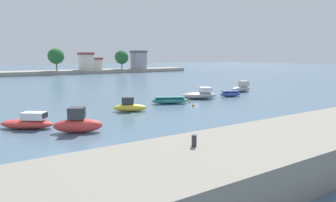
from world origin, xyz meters
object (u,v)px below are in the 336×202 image
(moored_boat_1, at_px, (28,122))
(moored_boat_4, at_px, (170,100))
(mooring_bollard, at_px, (194,141))
(mooring_buoy_1, at_px, (193,105))
(moored_boat_2, at_px, (78,123))
(moored_boat_7, at_px, (242,88))
(mooring_buoy_0, at_px, (189,101))
(moored_boat_5, at_px, (200,95))
(moored_boat_6, at_px, (230,94))
(moored_boat_3, at_px, (130,107))

(moored_boat_1, bearing_deg, moored_boat_4, 48.66)
(mooring_bollard, distance_m, mooring_buoy_1, 19.92)
(moored_boat_2, distance_m, moored_boat_7, 30.75)
(mooring_buoy_0, relative_size, mooring_buoy_1, 1.00)
(moored_boat_1, distance_m, moored_boat_2, 4.59)
(moored_boat_5, height_order, mooring_buoy_1, moored_boat_5)
(moored_boat_7, bearing_deg, mooring_buoy_0, -163.33)
(moored_boat_6, distance_m, mooring_buoy_0, 8.15)
(moored_boat_7, bearing_deg, moored_boat_1, -166.69)
(moored_boat_6, relative_size, moored_boat_7, 0.82)
(moored_boat_5, bearing_deg, mooring_bollard, -107.07)
(moored_boat_1, distance_m, moored_boat_3, 9.99)
(moored_boat_1, xyz_separation_m, moored_boat_6, (26.54, 4.75, -0.09))
(moored_boat_2, relative_size, moored_boat_6, 1.14)
(moored_boat_6, height_order, mooring_buoy_1, moored_boat_6)
(moored_boat_6, distance_m, mooring_buoy_1, 9.91)
(moored_boat_1, bearing_deg, moored_boat_3, 46.72)
(moored_boat_3, distance_m, moored_boat_7, 22.85)
(moored_boat_4, bearing_deg, moored_boat_7, 36.94)
(moored_boat_5, bearing_deg, moored_boat_4, -146.66)
(moored_boat_2, bearing_deg, moored_boat_5, 50.03)
(moored_boat_1, xyz_separation_m, moored_boat_2, (3.21, -3.28, 0.22))
(moored_boat_4, relative_size, mooring_buoy_1, 17.60)
(mooring_buoy_1, bearing_deg, moored_boat_1, -176.05)
(moored_boat_3, relative_size, mooring_buoy_0, 13.75)
(moored_boat_4, bearing_deg, mooring_buoy_0, 13.87)
(moored_boat_6, bearing_deg, moored_boat_4, -158.35)
(moored_boat_1, bearing_deg, mooring_buoy_0, 45.29)
(moored_boat_5, relative_size, mooring_buoy_1, 20.14)
(mooring_bollard, height_order, moored_boat_5, mooring_bollard)
(moored_boat_1, distance_m, moored_boat_5, 22.06)
(moored_boat_1, height_order, moored_boat_7, moored_boat_7)
(moored_boat_1, bearing_deg, moored_boat_6, 44.20)
(moored_boat_3, relative_size, moored_boat_5, 0.68)
(moored_boat_1, bearing_deg, moored_boat_7, 47.80)
(moored_boat_2, height_order, moored_boat_4, moored_boat_2)
(moored_boat_4, bearing_deg, moored_boat_1, -141.34)
(moored_boat_4, height_order, mooring_buoy_0, moored_boat_4)
(moored_boat_1, height_order, moored_boat_3, moored_boat_3)
(moored_boat_3, height_order, mooring_buoy_0, moored_boat_3)
(mooring_bollard, relative_size, moored_boat_1, 0.12)
(mooring_buoy_0, xyz_separation_m, mooring_buoy_1, (-1.17, -2.47, 0.00))
(moored_boat_2, bearing_deg, moored_boat_1, 158.99)
(moored_boat_4, distance_m, moored_boat_5, 5.67)
(moored_boat_5, bearing_deg, mooring_buoy_0, -129.13)
(moored_boat_1, relative_size, mooring_buoy_1, 16.43)
(moored_boat_6, bearing_deg, mooring_buoy_0, -154.02)
(moored_boat_7, bearing_deg, mooring_buoy_1, -156.09)
(moored_boat_4, xyz_separation_m, moored_boat_7, (16.03, 3.67, 0.23))
(mooring_buoy_0, distance_m, mooring_buoy_1, 2.74)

